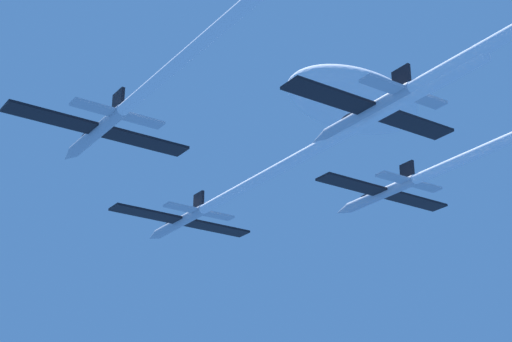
{
  "coord_description": "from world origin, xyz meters",
  "views": [
    {
      "loc": [
        -45.2,
        -84.03,
        -32.96
      ],
      "look_at": [
        -0.15,
        -17.62,
        0.05
      ],
      "focal_mm": 57.45,
      "sensor_mm": 36.0,
      "label": 1
    }
  ],
  "objects_px": {
    "jet_left_wing": "(181,60)",
    "jet_lead": "(251,183)",
    "jet_right_wing": "(486,149)",
    "jet_slot": "(507,35)"
  },
  "relations": [
    {
      "from": "jet_left_wing",
      "to": "jet_lead",
      "type": "bearing_deg",
      "value": 43.19
    },
    {
      "from": "jet_lead",
      "to": "jet_left_wing",
      "type": "distance_m",
      "value": 25.09
    },
    {
      "from": "jet_lead",
      "to": "jet_slot",
      "type": "xyz_separation_m",
      "value": [
        -0.34,
        -34.92,
        0.48
      ]
    },
    {
      "from": "jet_left_wing",
      "to": "jet_right_wing",
      "type": "height_order",
      "value": "jet_right_wing"
    },
    {
      "from": "jet_left_wing",
      "to": "jet_slot",
      "type": "height_order",
      "value": "jet_left_wing"
    },
    {
      "from": "jet_lead",
      "to": "jet_slot",
      "type": "distance_m",
      "value": 34.92
    },
    {
      "from": "jet_slot",
      "to": "jet_right_wing",
      "type": "bearing_deg",
      "value": 44.65
    },
    {
      "from": "jet_right_wing",
      "to": "jet_left_wing",
      "type": "bearing_deg",
      "value": 178.54
    },
    {
      "from": "jet_right_wing",
      "to": "jet_slot",
      "type": "xyz_separation_m",
      "value": [
        -17.07,
        -16.86,
        -1.1
      ]
    },
    {
      "from": "jet_slot",
      "to": "jet_left_wing",
      "type": "bearing_deg",
      "value": 135.29
    }
  ]
}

